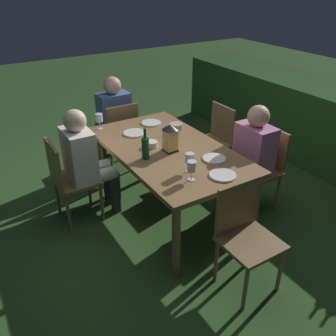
{
  "coord_description": "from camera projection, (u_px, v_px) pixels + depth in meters",
  "views": [
    {
      "loc": [
        2.68,
        -1.64,
        2.25
      ],
      "look_at": [
        0.0,
        0.0,
        0.52
      ],
      "focal_mm": 38.76,
      "sensor_mm": 36.0,
      "label": 1
    }
  ],
  "objects": [
    {
      "name": "ground_plane",
      "position": [
        168.0,
        211.0,
        3.84
      ],
      "size": [
        16.0,
        16.0,
        0.0
      ],
      "primitive_type": "plane",
      "color": "#2D5123"
    },
    {
      "name": "green_bottle_on_table",
      "position": [
        145.0,
        148.0,
        3.23
      ],
      "size": [
        0.07,
        0.07,
        0.29
      ],
      "color": "#144723",
      "rests_on": "dining_table"
    },
    {
      "name": "chair_head_far",
      "position": [
        245.0,
        233.0,
        2.76
      ],
      "size": [
        0.4,
        0.42,
        0.87
      ],
      "color": "brown",
      "rests_on": "ground"
    },
    {
      "name": "wine_glass_b",
      "position": [
        99.0,
        118.0,
        3.83
      ],
      "size": [
        0.08,
        0.08,
        0.17
      ],
      "color": "silver",
      "rests_on": "dining_table"
    },
    {
      "name": "chair_side_left_a",
      "position": [
        69.0,
        178.0,
        3.49
      ],
      "size": [
        0.42,
        0.4,
        0.87
      ],
      "color": "brown",
      "rests_on": "ground"
    },
    {
      "name": "chair_head_near",
      "position": [
        120.0,
        133.0,
        4.44
      ],
      "size": [
        0.4,
        0.42,
        0.87
      ],
      "color": "brown",
      "rests_on": "ground"
    },
    {
      "name": "chair_side_right_b",
      "position": [
        261.0,
        165.0,
        3.71
      ],
      "size": [
        0.42,
        0.4,
        0.87
      ],
      "color": "brown",
      "rests_on": "ground"
    },
    {
      "name": "wine_glass_c",
      "position": [
        192.0,
        167.0,
        2.89
      ],
      "size": [
        0.08,
        0.08,
        0.17
      ],
      "color": "silver",
      "rests_on": "dining_table"
    },
    {
      "name": "lantern_centerpiece",
      "position": [
        170.0,
        136.0,
        3.35
      ],
      "size": [
        0.15,
        0.15,
        0.27
      ],
      "color": "black",
      "rests_on": "dining_table"
    },
    {
      "name": "chair_side_right_a",
      "position": [
        214.0,
        138.0,
        4.3
      ],
      "size": [
        0.42,
        0.4,
        0.87
      ],
      "color": "brown",
      "rests_on": "ground"
    },
    {
      "name": "plate_d",
      "position": [
        214.0,
        159.0,
        3.26
      ],
      "size": [
        0.21,
        0.21,
        0.01
      ],
      "primitive_type": "cylinder",
      "color": "white",
      "rests_on": "dining_table"
    },
    {
      "name": "person_in_blue",
      "position": [
        113.0,
        117.0,
        4.52
      ],
      "size": [
        0.48,
        0.38,
        1.15
      ],
      "color": "#426699",
      "rests_on": "ground"
    },
    {
      "name": "bowl_bread",
      "position": [
        151.0,
        144.0,
        3.48
      ],
      "size": [
        0.12,
        0.12,
        0.06
      ],
      "color": "silver",
      "rests_on": "dining_table"
    },
    {
      "name": "dining_table",
      "position": [
        168.0,
        153.0,
        3.5
      ],
      "size": [
        1.75,
        0.98,
        0.75
      ],
      "color": "olive",
      "rests_on": "ground"
    },
    {
      "name": "person_in_pink",
      "position": [
        249.0,
        157.0,
        3.55
      ],
      "size": [
        0.38,
        0.47,
        1.15
      ],
      "color": "#C675A3",
      "rests_on": "ground"
    },
    {
      "name": "person_in_cream",
      "position": [
        86.0,
        159.0,
        3.51
      ],
      "size": [
        0.38,
        0.47,
        1.15
      ],
      "color": "white",
      "rests_on": "ground"
    },
    {
      "name": "plate_b",
      "position": [
        223.0,
        175.0,
        3.0
      ],
      "size": [
        0.23,
        0.23,
        0.01
      ],
      "primitive_type": "cylinder",
      "color": "silver",
      "rests_on": "dining_table"
    },
    {
      "name": "wine_glass_a",
      "position": [
        190.0,
        159.0,
        3.01
      ],
      "size": [
        0.08,
        0.08,
        0.17
      ],
      "color": "silver",
      "rests_on": "dining_table"
    },
    {
      "name": "hedge_backdrop",
      "position": [
        323.0,
        125.0,
        4.69
      ],
      "size": [
        4.74,
        0.84,
        0.96
      ],
      "primitive_type": "cube",
      "color": "#234C1E",
      "rests_on": "ground"
    },
    {
      "name": "plate_c",
      "position": [
        134.0,
        133.0,
        3.77
      ],
      "size": [
        0.23,
        0.23,
        0.01
      ],
      "primitive_type": "cylinder",
      "color": "silver",
      "rests_on": "dining_table"
    },
    {
      "name": "bowl_olives",
      "position": [
        176.0,
        126.0,
        3.87
      ],
      "size": [
        0.14,
        0.14,
        0.06
      ],
      "color": "#BCAD8E",
      "rests_on": "dining_table"
    },
    {
      "name": "plate_a",
      "position": [
        151.0,
        123.0,
        4.02
      ],
      "size": [
        0.22,
        0.22,
        0.01
      ],
      "primitive_type": "cylinder",
      "color": "white",
      "rests_on": "dining_table"
    }
  ]
}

